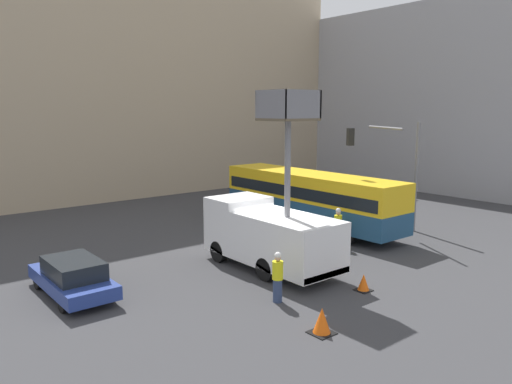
# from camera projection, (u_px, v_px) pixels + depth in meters

# --- Properties ---
(ground_plane) EXTENTS (120.00, 120.00, 0.00)m
(ground_plane) POSITION_uv_depth(u_px,v_px,m) (273.00, 267.00, 21.20)
(ground_plane) COLOR #38383A
(building_backdrop_far) EXTENTS (44.00, 10.00, 18.09)m
(building_backdrop_far) POSITION_uv_depth(u_px,v_px,m) (69.00, 76.00, 37.72)
(building_backdrop_far) COLOR tan
(building_backdrop_far) RESTS_ON ground_plane
(building_backdrop_side) EXTENTS (10.00, 28.00, 14.87)m
(building_backdrop_side) POSITION_uv_depth(u_px,v_px,m) (472.00, 99.00, 41.16)
(building_backdrop_side) COLOR #9E9EA3
(building_backdrop_side) RESTS_ON ground_plane
(utility_truck) EXTENTS (2.49, 6.37, 7.33)m
(utility_truck) POSITION_uv_depth(u_px,v_px,m) (270.00, 232.00, 20.71)
(utility_truck) COLOR white
(utility_truck) RESTS_ON ground_plane
(city_bus) EXTENTS (2.60, 11.77, 3.08)m
(city_bus) POSITION_uv_depth(u_px,v_px,m) (310.00, 195.00, 27.98)
(city_bus) COLOR navy
(city_bus) RESTS_ON ground_plane
(traffic_light_pole) EXTENTS (3.70, 3.45, 5.95)m
(traffic_light_pole) POSITION_uv_depth(u_px,v_px,m) (393.00, 158.00, 26.46)
(traffic_light_pole) COLOR slate
(traffic_light_pole) RESTS_ON ground_plane
(road_worker_near_truck) EXTENTS (0.38, 0.38, 1.79)m
(road_worker_near_truck) POSITION_uv_depth(u_px,v_px,m) (278.00, 277.00, 17.20)
(road_worker_near_truck) COLOR navy
(road_worker_near_truck) RESTS_ON ground_plane
(road_worker_directing) EXTENTS (0.38, 0.38, 1.94)m
(road_worker_directing) POSITION_uv_depth(u_px,v_px,m) (338.00, 227.00, 24.03)
(road_worker_directing) COLOR navy
(road_worker_directing) RESTS_ON ground_plane
(traffic_cone_near_truck) EXTENTS (0.69, 0.69, 0.79)m
(traffic_cone_near_truck) POSITION_uv_depth(u_px,v_px,m) (322.00, 321.00, 14.85)
(traffic_cone_near_truck) COLOR black
(traffic_cone_near_truck) RESTS_ON ground_plane
(traffic_cone_mid_road) EXTENTS (0.56, 0.56, 0.63)m
(traffic_cone_mid_road) POSITION_uv_depth(u_px,v_px,m) (364.00, 283.00, 18.37)
(traffic_cone_mid_road) COLOR black
(traffic_cone_mid_road) RESTS_ON ground_plane
(parked_car_curbside) EXTENTS (1.81, 4.50, 1.37)m
(parked_car_curbside) POSITION_uv_depth(u_px,v_px,m) (73.00, 277.00, 17.83)
(parked_car_curbside) COLOR navy
(parked_car_curbside) RESTS_ON ground_plane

